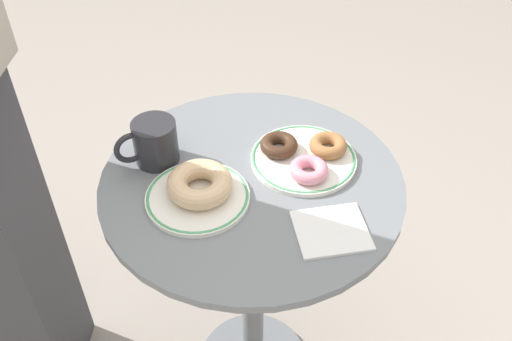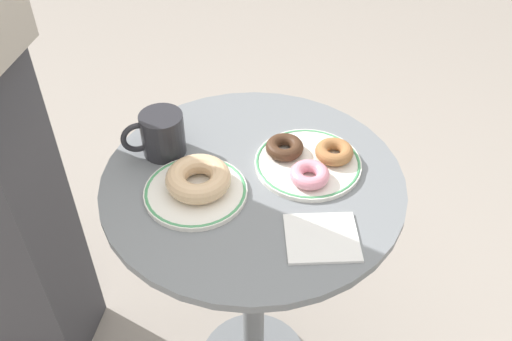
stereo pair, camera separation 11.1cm
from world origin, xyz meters
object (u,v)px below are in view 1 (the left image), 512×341
donut_glazed (200,184)px  donut_pink_frosted (309,170)px  plate_right (304,159)px  coffee_mug (154,142)px  plate_left (197,197)px  paper_napkin (331,230)px  cafe_table (252,249)px  donut_cinnamon (328,145)px  donut_chocolate (279,145)px

donut_glazed → donut_pink_frosted: 0.22m
plate_right → coffee_mug: 0.31m
donut_glazed → plate_left: bearing=-150.9°
paper_napkin → coffee_mug: 0.40m
donut_glazed → coffee_mug: bearing=103.6°
cafe_table → donut_cinnamon: 0.30m
donut_cinnamon → coffee_mug: coffee_mug is taller
cafe_table → paper_napkin: bearing=-74.1°
plate_left → donut_glazed: 0.03m
plate_left → coffee_mug: (-0.03, 0.15, 0.04)m
donut_cinnamon → plate_left: bearing=177.3°
coffee_mug → donut_pink_frosted: bearing=-40.3°
donut_cinnamon → donut_glazed: bearing=176.2°
plate_right → donut_pink_frosted: size_ratio=2.78×
cafe_table → donut_chocolate: 0.26m
paper_napkin → donut_pink_frosted: bearing=73.4°
coffee_mug → plate_right: bearing=-30.3°
donut_cinnamon → coffee_mug: 0.36m
plate_right → donut_glazed: (-0.23, 0.01, 0.03)m
donut_chocolate → coffee_mug: size_ratio=0.60×
donut_cinnamon → donut_pink_frosted: size_ratio=1.00×
plate_left → paper_napkin: (0.18, -0.20, -0.00)m
coffee_mug → donut_chocolate: bearing=-25.5°
donut_pink_frosted → donut_chocolate: bearing=96.5°
plate_right → donut_chocolate: 0.06m
donut_glazed → donut_pink_frosted: (0.21, -0.06, -0.01)m
plate_right → donut_cinnamon: size_ratio=2.78×
donut_pink_frosted → paper_napkin: donut_pink_frosted is taller
plate_right → cafe_table: bearing=177.1°
donut_chocolate → plate_left: bearing=-169.7°
cafe_table → paper_napkin: (0.06, -0.20, 0.22)m
plate_right → paper_napkin: (-0.06, -0.19, -0.00)m
plate_right → donut_cinnamon: donut_cinnamon is taller
paper_napkin → donut_glazed: bearing=129.5°
donut_glazed → donut_cinnamon: donut_glazed is taller
donut_glazed → donut_cinnamon: size_ratio=1.62×
donut_glazed → donut_chocolate: bearing=9.4°
donut_cinnamon → paper_napkin: (-0.12, -0.18, -0.02)m
coffee_mug → donut_glazed: bearing=-76.4°
donut_pink_frosted → paper_napkin: bearing=-106.6°
donut_pink_frosted → donut_cinnamon: bearing=29.5°
cafe_table → donut_pink_frosted: (0.10, -0.06, 0.24)m
donut_cinnamon → paper_napkin: bearing=-123.1°
donut_cinnamon → paper_napkin: size_ratio=0.60×
plate_left → donut_pink_frosted: 0.23m
donut_glazed → paper_napkin: 0.26m
plate_right → coffee_mug: bearing=149.7°
donut_chocolate → paper_napkin: size_ratio=0.60×
plate_right → paper_napkin: bearing=-108.6°
donut_glazed → donut_cinnamon: bearing=-3.8°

